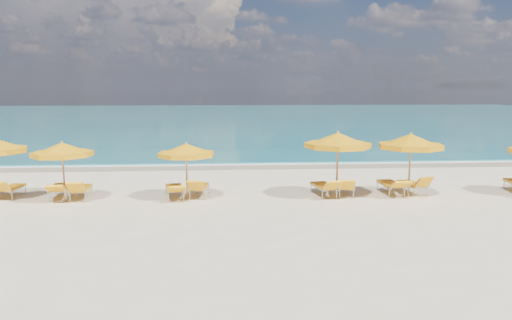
{
  "coord_description": "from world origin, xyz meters",
  "views": [
    {
      "loc": [
        -1.47,
        -18.85,
        4.25
      ],
      "look_at": [
        0.0,
        1.5,
        1.2
      ],
      "focal_mm": 35.0,
      "sensor_mm": 36.0,
      "label": 1
    }
  ],
  "objects": [
    {
      "name": "lounger_2_right",
      "position": [
        -6.76,
        0.07,
        0.23
      ],
      "size": [
        0.73,
        1.87,
        0.86
      ],
      "rotation": [
        0.0,
        0.0,
        0.06
      ],
      "color": "#A5A8AD",
      "rests_on": "ground"
    },
    {
      "name": "umbrella_3",
      "position": [
        -2.74,
        -0.3,
        1.85
      ],
      "size": [
        2.72,
        2.72,
        2.17
      ],
      "rotation": [
        0.0,
        0.0,
        0.32
      ],
      "color": "tan",
      "rests_on": "ground"
    },
    {
      "name": "lounger_1_right",
      "position": [
        -9.5,
        0.52,
        0.22
      ],
      "size": [
        0.67,
        1.77,
        0.83
      ],
      "rotation": [
        0.0,
        0.0,
        -0.05
      ],
      "color": "#A5A8AD",
      "rests_on": "ground"
    },
    {
      "name": "umbrella_5",
      "position": [
        5.76,
        -0.48,
        2.13
      ],
      "size": [
        2.84,
        2.84,
        2.5
      ],
      "rotation": [
        0.0,
        0.0,
        0.17
      ],
      "color": "tan",
      "rests_on": "ground"
    },
    {
      "name": "lounger_2_left",
      "position": [
        -7.58,
        0.25,
        0.24
      ],
      "size": [
        0.91,
        2.09,
        0.76
      ],
      "rotation": [
        0.0,
        0.0,
        0.14
      ],
      "color": "#A5A8AD",
      "rests_on": "ground"
    },
    {
      "name": "lounger_3_left",
      "position": [
        -3.22,
        -0.1,
        0.23
      ],
      "size": [
        0.94,
        2.02,
        0.73
      ],
      "rotation": [
        0.0,
        0.0,
        0.17
      ],
      "color": "#A5A8AD",
      "rests_on": "ground"
    },
    {
      "name": "umbrella_2",
      "position": [
        -7.23,
        -0.35,
        1.92
      ],
      "size": [
        2.83,
        2.83,
        2.25
      ],
      "rotation": [
        0.0,
        0.0,
        0.33
      ],
      "color": "tan",
      "rests_on": "ground"
    },
    {
      "name": "lounger_4_right",
      "position": [
        3.35,
        -0.1,
        0.22
      ],
      "size": [
        0.78,
        1.76,
        0.83
      ],
      "rotation": [
        0.0,
        0.0,
        -0.12
      ],
      "color": "#A5A8AD",
      "rests_on": "ground"
    },
    {
      "name": "lounger_5_left",
      "position": [
        5.24,
        -0.01,
        0.24
      ],
      "size": [
        0.74,
        2.05,
        0.78
      ],
      "rotation": [
        0.0,
        0.0,
        0.04
      ],
      "color": "#A5A8AD",
      "rests_on": "ground"
    },
    {
      "name": "ocean",
      "position": [
        0.0,
        48.0,
        0.0
      ],
      "size": [
        120.0,
        80.0,
        0.3
      ],
      "primitive_type": "cube",
      "color": "#12646A",
      "rests_on": "ground"
    },
    {
      "name": "lounger_5_right",
      "position": [
        6.16,
        0.12,
        0.22
      ],
      "size": [
        0.89,
        1.83,
        0.86
      ],
      "rotation": [
        0.0,
        0.0,
        0.17
      ],
      "color": "#A5A8AD",
      "rests_on": "ground"
    },
    {
      "name": "wet_sand_band",
      "position": [
        0.0,
        7.4,
        0.0
      ],
      "size": [
        120.0,
        2.6,
        0.01
      ],
      "primitive_type": "cube",
      "color": "tan",
      "rests_on": "ground"
    },
    {
      "name": "whitecap_far",
      "position": [
        8.0,
        24.0,
        0.0
      ],
      "size": [
        18.0,
        0.3,
        0.05
      ],
      "primitive_type": "cube",
      "color": "white",
      "rests_on": "ground"
    },
    {
      "name": "lounger_4_left",
      "position": [
        2.53,
        -0.13,
        0.23
      ],
      "size": [
        0.92,
        1.97,
        0.83
      ],
      "rotation": [
        0.0,
        0.0,
        0.16
      ],
      "color": "#A5A8AD",
      "rests_on": "ground"
    },
    {
      "name": "lounger_3_right",
      "position": [
        -2.3,
        0.13,
        0.22
      ],
      "size": [
        0.81,
        1.84,
        0.85
      ],
      "rotation": [
        0.0,
        0.0,
        -0.12
      ],
      "color": "#A5A8AD",
      "rests_on": "ground"
    },
    {
      "name": "whitecap_near",
      "position": [
        -6.0,
        17.0,
        0.0
      ],
      "size": [
        14.0,
        0.36,
        0.05
      ],
      "primitive_type": "cube",
      "color": "white",
      "rests_on": "ground"
    },
    {
      "name": "umbrella_4",
      "position": [
        2.97,
        -0.37,
        2.18
      ],
      "size": [
        2.9,
        2.9,
        2.55
      ],
      "rotation": [
        0.0,
        0.0,
        -0.17
      ],
      "color": "tan",
      "rests_on": "ground"
    },
    {
      "name": "foam_line",
      "position": [
        0.0,
        8.2,
        0.0
      ],
      "size": [
        120.0,
        1.2,
        0.03
      ],
      "primitive_type": "cube",
      "color": "white",
      "rests_on": "ground"
    },
    {
      "name": "ground_plane",
      "position": [
        0.0,
        0.0,
        0.0
      ],
      "size": [
        120.0,
        120.0,
        0.0
      ],
      "primitive_type": "plane",
      "color": "beige"
    }
  ]
}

